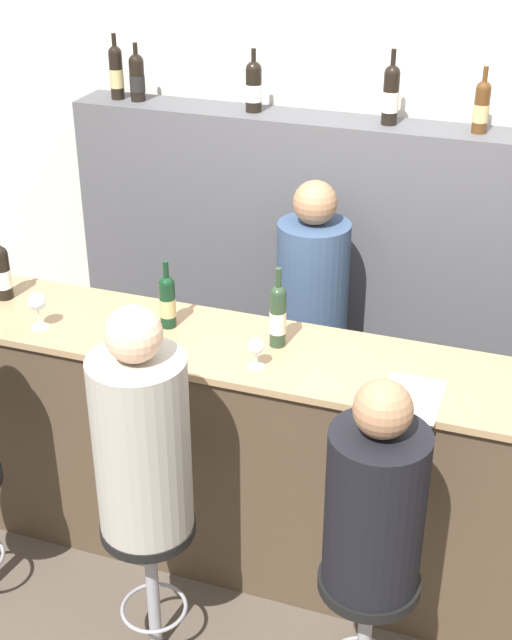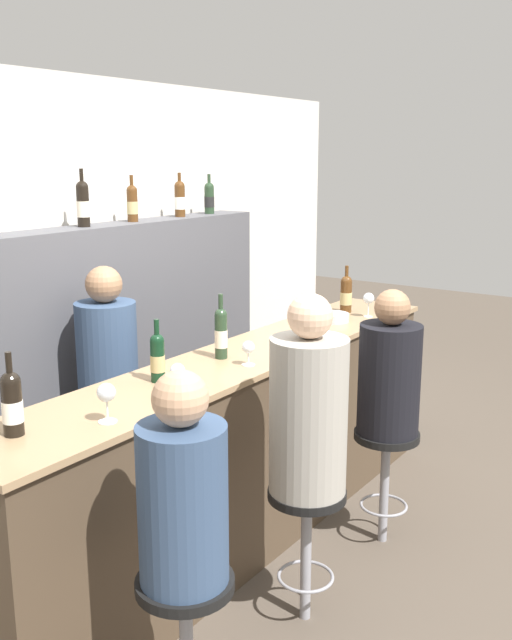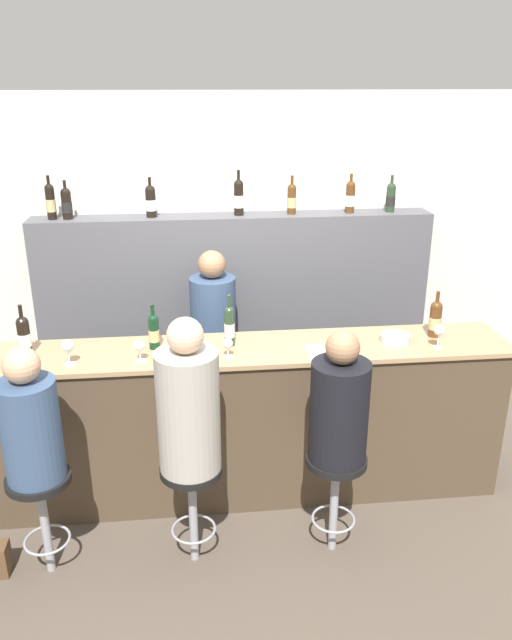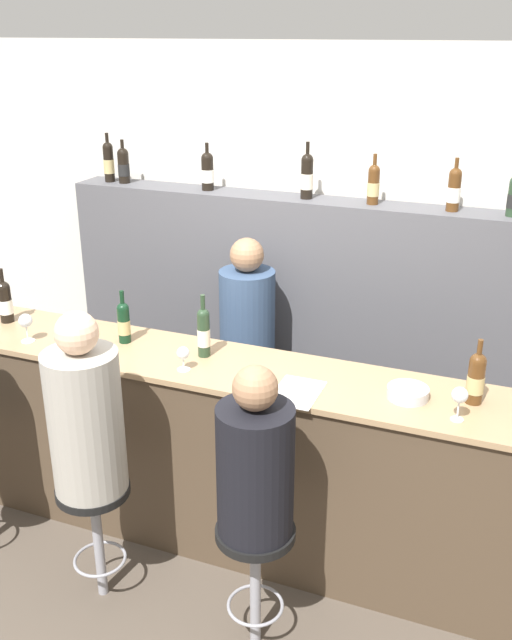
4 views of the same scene
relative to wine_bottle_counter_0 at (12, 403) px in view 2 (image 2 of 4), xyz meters
name	(u,v)px [view 2 (image 2 of 4)]	position (x,y,z in m)	size (l,w,h in m)	color
ground_plane	(282,553)	(1.39, -0.31, -1.21)	(16.00, 16.00, 0.00)	#4C4238
wall_back	(58,285)	(1.39, 1.40, 0.09)	(6.40, 0.05, 2.60)	beige
bar_counter	(245,449)	(1.39, -0.06, -0.66)	(3.37, 0.54, 1.08)	#473828
back_bar_cabinet	(87,360)	(1.39, 1.18, -0.37)	(3.16, 0.28, 1.68)	#4C4C51
wine_bottle_counter_0	(12,403)	(0.00, 0.00, 0.00)	(0.08, 0.08, 0.32)	black
wine_bottle_counter_1	(158,357)	(0.79, 0.00, -0.01)	(0.07, 0.07, 0.30)	black
wine_bottle_counter_2	(221,332)	(1.27, 0.00, 0.01)	(0.07, 0.07, 0.34)	#233823
wine_bottle_counter_3	(346,294)	(2.63, 0.00, 0.00)	(0.08, 0.08, 0.31)	#4C2D14
wine_bottle_backbar_3	(83,203)	(1.43, 1.18, 0.61)	(0.08, 0.08, 0.35)	black
wine_bottle_backbar_4	(132,203)	(1.85, 1.18, 0.59)	(0.07, 0.07, 0.30)	#4C2D14
wine_bottle_backbar_5	(180,199)	(2.32, 1.18, 0.60)	(0.08, 0.08, 0.31)	#4C2D14
wine_bottle_backbar_6	(209,198)	(2.66, 1.18, 0.59)	(0.07, 0.07, 0.29)	#233823
wine_glass_0	(106,394)	(0.29, -0.19, -0.01)	(0.08, 0.08, 0.16)	silver
wine_glass_1	(178,372)	(0.71, -0.19, -0.03)	(0.07, 0.07, 0.14)	silver
wine_glass_2	(248,348)	(1.25, -0.19, -0.04)	(0.07, 0.07, 0.13)	silver
wine_glass_3	(369,299)	(2.58, -0.19, -0.01)	(0.07, 0.07, 0.16)	silver
metal_bowl	(334,317)	(2.34, -0.07, -0.10)	(0.19, 0.19, 0.05)	#B7B7BC
tasting_menu	(313,340)	(1.85, -0.21, -0.12)	(0.21, 0.30, 0.00)	white
bar_stool_left	(186,614)	(0.16, -0.69, -0.70)	(0.35, 0.35, 0.65)	gray
guest_seated_left	(183,493)	(0.16, -0.69, -0.23)	(0.31, 0.31, 0.77)	#334766
bar_stool_middle	(307,519)	(1.00, -0.69, -0.70)	(0.35, 0.35, 0.65)	gray
guest_seated_middle	(308,408)	(1.00, -0.69, -0.17)	(0.34, 0.34, 0.89)	gray
bar_stool_right	(386,457)	(1.83, -0.69, -0.70)	(0.35, 0.35, 0.65)	gray
guest_seated_right	(389,373)	(1.83, -0.69, -0.23)	(0.33, 0.33, 0.78)	black
bartender	(110,404)	(1.20, 0.77, -0.52)	(0.35, 0.35, 1.50)	#334766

